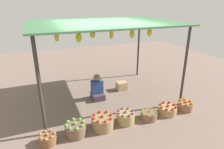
{
  "coord_description": "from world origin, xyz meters",
  "views": [
    {
      "loc": [
        -1.8,
        -5.23,
        2.83
      ],
      "look_at": [
        0.0,
        -0.64,
        0.95
      ],
      "focal_mm": 31.27,
      "sensor_mm": 36.0,
      "label": 1
    }
  ],
  "objects": [
    {
      "name": "vendor_person",
      "position": [
        -0.26,
        -0.07,
        0.3
      ],
      "size": [
        0.36,
        0.44,
        0.78
      ],
      "color": "#423649",
      "rests_on": "ground"
    },
    {
      "name": "basket_oranges",
      "position": [
        1.78,
        -1.6,
        0.12
      ],
      "size": [
        0.41,
        0.41,
        0.29
      ],
      "color": "#8A5E45",
      "rests_on": "ground"
    },
    {
      "name": "basket_green_apples",
      "position": [
        -1.24,
        -1.57,
        0.15
      ],
      "size": [
        0.46,
        0.46,
        0.34
      ],
      "color": "brown",
      "rests_on": "ground"
    },
    {
      "name": "basket_red_apples",
      "position": [
        1.22,
        -1.58,
        0.11
      ],
      "size": [
        0.48,
        0.48,
        0.27
      ],
      "color": "#A68450",
      "rests_on": "ground"
    },
    {
      "name": "basket_purple_onions",
      "position": [
        -0.0,
        -1.54,
        0.15
      ],
      "size": [
        0.44,
        0.44,
        0.34
      ],
      "color": "#9B894F",
      "rests_on": "ground"
    },
    {
      "name": "basket_red_tomatoes",
      "position": [
        -0.6,
        -1.56,
        0.16
      ],
      "size": [
        0.51,
        0.51,
        0.36
      ],
      "color": "olive",
      "rests_on": "ground"
    },
    {
      "name": "wooden_crate_near_vendor",
      "position": [
        0.69,
        0.24,
        0.14
      ],
      "size": [
        0.32,
        0.28,
        0.27
      ],
      "primitive_type": "cube",
      "color": "tan",
      "rests_on": "ground"
    },
    {
      "name": "ground_plane",
      "position": [
        0.0,
        0.0,
        0.0
      ],
      "size": [
        14.0,
        14.0,
        0.0
      ],
      "primitive_type": "plane",
      "color": "#7C655B"
    },
    {
      "name": "market_stall_structure",
      "position": [
        0.0,
        -0.0,
        2.14
      ],
      "size": [
        4.02,
        2.9,
        2.27
      ],
      "color": "#38332D",
      "rests_on": "ground"
    },
    {
      "name": "basket_potatoes",
      "position": [
        -1.84,
        -1.63,
        0.11
      ],
      "size": [
        0.36,
        0.36,
        0.25
      ],
      "color": "brown",
      "rests_on": "ground"
    },
    {
      "name": "basket_green_chilies",
      "position": [
        0.62,
        -1.62,
        0.1
      ],
      "size": [
        0.41,
        0.41,
        0.24
      ],
      "color": "brown",
      "rests_on": "ground"
    }
  ]
}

